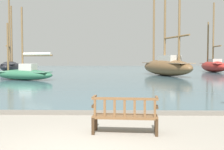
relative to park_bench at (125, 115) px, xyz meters
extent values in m
cube|color=#476670|center=(-1.00, 42.58, -0.43)|extent=(100.00, 80.00, 0.08)
cube|color=slate|center=(-1.00, 2.43, -0.41)|extent=(40.00, 0.30, 0.12)
cube|color=#3D2A19|center=(-0.74, 0.32, -0.26)|extent=(0.08, 0.08, 0.42)
cube|color=#3D2A19|center=(0.78, 0.20, -0.26)|extent=(0.08, 0.08, 0.42)
cube|color=#3D2A19|center=(-0.78, -0.13, -0.26)|extent=(0.08, 0.08, 0.42)
cube|color=#3D2A19|center=(0.75, -0.25, -0.26)|extent=(0.08, 0.08, 0.42)
cube|color=brown|center=(0.00, 0.04, -0.05)|extent=(1.64, 0.65, 0.06)
cube|color=brown|center=(-0.02, -0.18, 0.42)|extent=(1.60, 0.18, 0.06)
cube|color=brown|center=(-0.73, -0.12, 0.19)|extent=(0.06, 0.04, 0.41)
cube|color=brown|center=(-0.49, -0.14, 0.19)|extent=(0.06, 0.04, 0.41)
cube|color=brown|center=(-0.25, -0.16, 0.19)|extent=(0.06, 0.04, 0.41)
cube|color=brown|center=(-0.02, -0.18, 0.19)|extent=(0.06, 0.04, 0.41)
cube|color=brown|center=(0.22, -0.20, 0.19)|extent=(0.06, 0.04, 0.41)
cube|color=brown|center=(0.46, -0.22, 0.19)|extent=(0.06, 0.04, 0.41)
cube|color=brown|center=(0.70, -0.24, 0.19)|extent=(0.06, 0.04, 0.41)
cube|color=#3D2A19|center=(-0.77, 0.01, 0.22)|extent=(0.08, 0.30, 0.06)
cube|color=brown|center=(-0.76, 0.10, 0.43)|extent=(0.10, 0.47, 0.04)
cube|color=#3D2A19|center=(0.76, -0.12, 0.22)|extent=(0.08, 0.30, 0.06)
cube|color=brown|center=(0.77, -0.03, 0.43)|extent=(0.10, 0.47, 0.04)
ellipsoid|color=#2D6647|center=(-8.42, 17.61, 0.08)|extent=(5.97, 3.48, 0.93)
cube|color=#5B9375|center=(-8.42, 17.61, 0.33)|extent=(5.19, 2.86, 0.08)
cube|color=beige|center=(-8.02, 17.46, 0.71)|extent=(1.54, 1.28, 0.68)
cylinder|color=brown|center=(-8.56, 17.66, 3.18)|extent=(0.16, 0.16, 5.62)
cylinder|color=brown|center=(-7.12, 17.14, 1.76)|extent=(2.93, 1.16, 0.13)
cylinder|color=silver|center=(-7.12, 17.14, 1.88)|extent=(2.69, 1.18, 0.26)
cylinder|color=brown|center=(-10.05, 18.20, 2.52)|extent=(0.16, 0.16, 4.31)
ellipsoid|color=maroon|center=(14.02, 35.09, 0.43)|extent=(2.44, 9.16, 1.64)
cube|color=#C6514C|center=(14.02, 35.09, 0.88)|extent=(1.84, 8.06, 0.08)
cube|color=beige|center=(14.02, 34.40, 1.24)|extent=(1.32, 2.17, 0.63)
cylinder|color=brown|center=(14.02, 35.32, 5.39)|extent=(0.24, 0.24, 8.94)
cylinder|color=brown|center=(14.01, 33.69, 3.36)|extent=(0.22, 3.25, 0.19)
cylinder|color=brown|center=(14.05, 37.83, 4.14)|extent=(0.24, 0.24, 6.44)
ellipsoid|color=black|center=(-16.53, 35.30, 0.40)|extent=(4.78, 9.66, 1.58)
cube|color=#4C4C51|center=(-16.53, 35.30, 0.83)|extent=(3.88, 8.42, 0.08)
cylinder|color=brown|center=(-16.59, 35.53, 6.82)|extent=(0.26, 0.26, 11.90)
cylinder|color=brown|center=(-16.14, 33.77, 3.36)|extent=(1.09, 3.57, 0.21)
cylinder|color=brown|center=(-17.22, 38.01, 5.45)|extent=(0.26, 0.26, 9.16)
ellipsoid|color=brown|center=(5.24, 24.98, 0.54)|extent=(5.53, 10.62, 1.85)
cube|color=#997A5B|center=(5.24, 24.98, 1.05)|extent=(4.58, 9.24, 0.08)
cube|color=beige|center=(5.48, 24.24, 1.49)|extent=(2.19, 3.27, 0.80)
cylinder|color=brown|center=(5.16, 25.23, 8.05)|extent=(0.24, 0.24, 13.93)
cylinder|color=brown|center=(5.94, 22.85, 3.81)|extent=(1.76, 4.81, 0.19)
cylinder|color=brown|center=(4.26, 27.94, 7.00)|extent=(0.24, 0.24, 11.82)
cylinder|color=brown|center=(6.14, 22.27, 6.10)|extent=(0.24, 0.24, 10.03)
camera|label=1|loc=(-0.18, -6.84, 1.34)|focal=45.00mm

